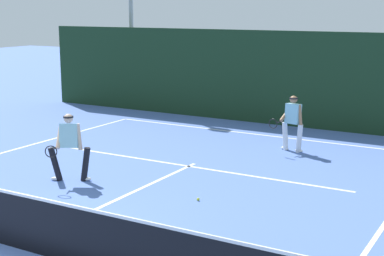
{
  "coord_description": "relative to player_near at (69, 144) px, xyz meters",
  "views": [
    {
      "loc": [
        7.46,
        -6.69,
        4.14
      ],
      "look_at": [
        -0.02,
        6.3,
        1.0
      ],
      "focal_mm": 54.12,
      "sensor_mm": 36.0,
      "label": 1
    }
  ],
  "objects": [
    {
      "name": "ground_plane",
      "position": [
        1.84,
        -3.54,
        -0.91
      ],
      "size": [
        80.0,
        80.0,
        0.0
      ],
      "primitive_type": "plane",
      "color": "#5271BA"
    },
    {
      "name": "court_line_baseline_far",
      "position": [
        1.84,
        7.08,
        -0.91
      ],
      "size": [
        10.83,
        0.1,
        0.01
      ],
      "primitive_type": "cube",
      "color": "white",
      "rests_on": "ground_plane"
    },
    {
      "name": "court_line_service",
      "position": [
        1.84,
        2.56,
        -0.91
      ],
      "size": [
        8.83,
        0.1,
        0.01
      ],
      "primitive_type": "cube",
      "color": "white",
      "rests_on": "ground_plane"
    },
    {
      "name": "court_line_centre",
      "position": [
        1.84,
        -0.34,
        -0.91
      ],
      "size": [
        0.1,
        6.4,
        0.01
      ],
      "primitive_type": "cube",
      "color": "white",
      "rests_on": "ground_plane"
    },
    {
      "name": "tennis_net",
      "position": [
        1.84,
        -3.54,
        -0.39
      ],
      "size": [
        11.86,
        0.09,
        1.06
      ],
      "color": "#1E4723",
      "rests_on": "ground_plane"
    },
    {
      "name": "player_near",
      "position": [
        0.0,
        0.0,
        0.0
      ],
      "size": [
        0.99,
        1.04,
        1.66
      ],
      "rotation": [
        0.0,
        0.0,
        3.63
      ],
      "color": "black",
      "rests_on": "ground_plane"
    },
    {
      "name": "player_far",
      "position": [
        3.61,
        5.51,
        -0.01
      ],
      "size": [
        0.93,
        0.9,
        1.64
      ],
      "rotation": [
        0.0,
        0.0,
        2.93
      ],
      "color": "silver",
      "rests_on": "ground_plane"
    },
    {
      "name": "tennis_ball",
      "position": [
        3.42,
        0.25,
        -0.88
      ],
      "size": [
        0.07,
        0.07,
        0.07
      ],
      "primitive_type": "sphere",
      "color": "#D1E033",
      "rests_on": "ground_plane"
    },
    {
      "name": "back_fence_windscreen",
      "position": [
        1.84,
        8.98,
        0.76
      ],
      "size": [
        20.49,
        0.12,
        3.34
      ],
      "primitive_type": "cube",
      "color": "#18321C",
      "rests_on": "ground_plane"
    }
  ]
}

